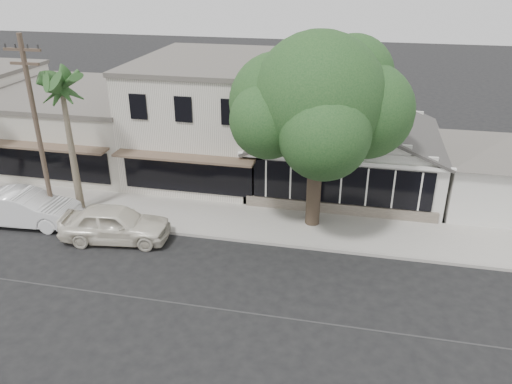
% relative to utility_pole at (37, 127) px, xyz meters
% --- Properties ---
extents(ground, '(140.00, 140.00, 0.00)m').
position_rel_utility_pole_xyz_m(ground, '(9.00, -5.20, -4.79)').
color(ground, black).
rests_on(ground, ground).
extents(sidewalk_north, '(90.00, 3.50, 0.15)m').
position_rel_utility_pole_xyz_m(sidewalk_north, '(1.00, 1.55, -4.71)').
color(sidewalk_north, '#9E9991').
rests_on(sidewalk_north, ground).
extents(corner_shop, '(10.40, 8.60, 5.10)m').
position_rel_utility_pole_xyz_m(corner_shop, '(14.00, 7.27, -2.17)').
color(corner_shop, silver).
rests_on(corner_shop, ground).
extents(side_cottage, '(6.00, 6.00, 3.00)m').
position_rel_utility_pole_xyz_m(side_cottage, '(22.20, 6.30, -3.29)').
color(side_cottage, silver).
rests_on(side_cottage, ground).
extents(row_building_near, '(8.00, 10.00, 6.50)m').
position_rel_utility_pole_xyz_m(row_building_near, '(6.00, 8.30, -1.54)').
color(row_building_near, silver).
rests_on(row_building_near, ground).
extents(row_building_midnear, '(10.00, 10.00, 4.20)m').
position_rel_utility_pole_xyz_m(row_building_midnear, '(-3.00, 8.30, -2.69)').
color(row_building_midnear, beige).
rests_on(row_building_midnear, ground).
extents(utility_pole, '(1.80, 0.24, 9.00)m').
position_rel_utility_pole_xyz_m(utility_pole, '(0.00, 0.00, 0.00)').
color(utility_pole, brown).
rests_on(utility_pole, ground).
extents(car_0, '(5.22, 2.65, 1.70)m').
position_rel_utility_pole_xyz_m(car_0, '(4.06, -1.29, -3.94)').
color(car_0, silver).
rests_on(car_0, ground).
extents(car_1, '(5.34, 2.20, 1.72)m').
position_rel_utility_pole_xyz_m(car_1, '(-0.94, -0.76, -3.93)').
color(car_1, white).
rests_on(car_1, ground).
extents(shade_tree, '(8.35, 7.55, 9.26)m').
position_rel_utility_pole_xyz_m(shade_tree, '(12.71, 2.27, 1.31)').
color(shade_tree, '#493C2C').
rests_on(shade_tree, ground).
extents(palm_east, '(3.42, 3.42, 7.83)m').
position_rel_utility_pole_xyz_m(palm_east, '(1.00, 0.91, 1.86)').
color(palm_east, '#726651').
rests_on(palm_east, ground).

